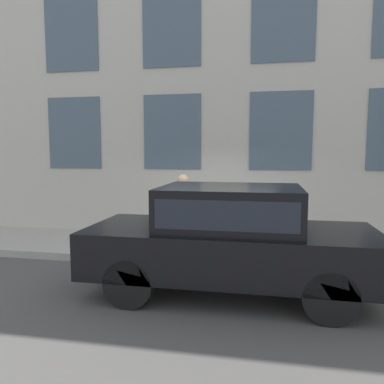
% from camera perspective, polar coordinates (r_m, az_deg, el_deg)
% --- Properties ---
extents(ground_plane, '(80.00, 80.00, 0.00)m').
position_cam_1_polar(ground_plane, '(7.74, 2.94, -11.76)').
color(ground_plane, '#514F4C').
extents(sidewalk, '(2.40, 60.00, 0.17)m').
position_cam_1_polar(sidewalk, '(8.86, 4.04, -8.88)').
color(sidewalk, '#B2ADA3').
rests_on(sidewalk, ground_plane).
extents(building_facade, '(0.33, 40.00, 10.13)m').
position_cam_1_polar(building_facade, '(10.25, 5.25, 21.34)').
color(building_facade, beige).
rests_on(building_facade, ground_plane).
extents(fire_hydrant, '(0.27, 0.40, 0.67)m').
position_cam_1_polar(fire_hydrant, '(8.27, 1.44, -6.93)').
color(fire_hydrant, '#2D7260').
rests_on(fire_hydrant, sidewalk).
extents(person, '(0.41, 0.27, 1.69)m').
position_cam_1_polar(person, '(8.73, -1.36, -1.73)').
color(person, '#726651').
rests_on(person, sidewalk).
extents(parked_car_black_near, '(1.94, 4.71, 1.82)m').
position_cam_1_polar(parked_car_black_near, '(6.27, 5.83, -6.60)').
color(parked_car_black_near, black).
rests_on(parked_car_black_near, ground_plane).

